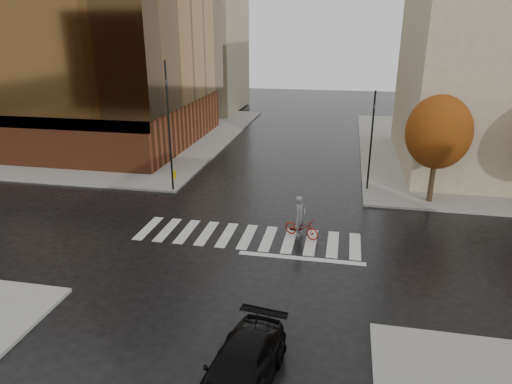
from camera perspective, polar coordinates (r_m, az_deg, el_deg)
ground at (r=23.40m, az=-1.35°, el=-6.14°), size 120.00×120.00×0.00m
sidewalk_nw at (r=49.84m, az=-20.12°, el=6.95°), size 30.00×30.00×0.15m
crosswalk at (r=23.84m, az=-1.09°, el=-5.61°), size 12.00×3.00×0.01m
office_glass at (r=46.85m, az=-24.36°, el=15.85°), size 27.00×19.00×16.00m
building_nw_far at (r=61.08m, az=-8.98°, el=19.64°), size 14.00×12.00×20.00m
tree_ne_a at (r=28.99m, az=21.85°, el=6.93°), size 3.80×3.80×6.50m
sedan at (r=14.56m, az=-1.98°, el=-21.34°), size 2.58×4.99×1.38m
cyclist at (r=23.65m, az=5.66°, el=-3.91°), size 2.07×1.45×2.23m
traffic_light_nw at (r=29.43m, az=-10.89°, el=9.20°), size 0.24×0.22×8.24m
traffic_light_ne at (r=30.25m, az=14.25°, el=6.84°), size 0.17×0.19×6.44m
fire_hydrant at (r=32.72m, az=-10.14°, el=2.27°), size 0.24×0.24×0.66m
manhole at (r=24.85m, az=4.80°, el=-4.56°), size 0.64×0.64×0.01m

